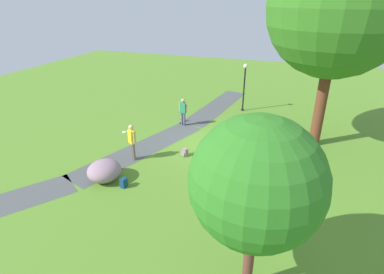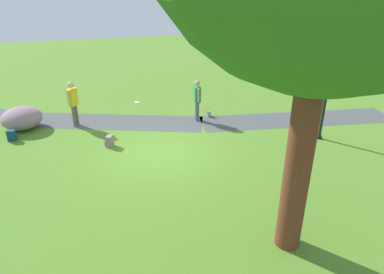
% 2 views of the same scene
% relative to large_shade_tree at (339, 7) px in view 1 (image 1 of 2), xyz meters
% --- Properties ---
extents(ground_plane, '(48.00, 48.00, 0.00)m').
position_rel_large_shade_tree_xyz_m(ground_plane, '(1.95, -5.00, -6.74)').
color(ground_plane, '#56872A').
extents(footpath_segment_near, '(8.15, 2.71, 0.01)m').
position_rel_large_shade_tree_xyz_m(footpath_segment_near, '(-4.09, -6.47, -6.74)').
color(footpath_segment_near, '#4D5151').
rests_on(footpath_segment_near, ground).
extents(footpath_segment_mid, '(8.10, 4.17, 0.01)m').
position_rel_large_shade_tree_xyz_m(footpath_segment_mid, '(3.65, -8.32, -6.74)').
color(footpath_segment_mid, '#4D5151').
rests_on(footpath_segment_mid, ground).
extents(large_shade_tree, '(6.37, 6.37, 9.95)m').
position_rel_large_shade_tree_xyz_m(large_shade_tree, '(0.00, 0.00, 0.00)').
color(large_shade_tree, brown).
rests_on(large_shade_tree, ground).
extents(young_tree_near_path, '(3.16, 3.16, 4.97)m').
position_rel_large_shade_tree_xyz_m(young_tree_near_path, '(10.06, -1.74, -3.36)').
color(young_tree_near_path, brown).
rests_on(young_tree_near_path, ground).
extents(lamp_post, '(0.28, 0.28, 3.18)m').
position_rel_large_shade_tree_xyz_m(lamp_post, '(-3.91, -4.60, -4.76)').
color(lamp_post, black).
rests_on(lamp_post, ground).
extents(lawn_boulder, '(1.76, 1.69, 0.87)m').
position_rel_large_shade_tree_xyz_m(lawn_boulder, '(6.73, -8.45, -6.30)').
color(lawn_boulder, gray).
rests_on(lawn_boulder, ground).
extents(woman_with_handbag, '(0.26, 0.52, 1.69)m').
position_rel_large_shade_tree_xyz_m(woman_with_handbag, '(-0.05, -7.47, -5.76)').
color(woman_with_handbag, '#4E5570').
rests_on(woman_with_handbag, ground).
extents(man_near_boulder, '(0.40, 0.45, 1.80)m').
position_rel_large_shade_tree_xyz_m(man_near_boulder, '(4.74, -8.19, -5.69)').
color(man_near_boulder, '#685C58').
rests_on(man_near_boulder, ground).
extents(handbag_on_grass, '(0.31, 0.33, 0.31)m').
position_rel_large_shade_tree_xyz_m(handbag_on_grass, '(-0.61, -7.79, -6.60)').
color(handbag_on_grass, gray).
rests_on(handbag_on_grass, ground).
extents(backpack_by_boulder, '(0.30, 0.29, 0.40)m').
position_rel_large_shade_tree_xyz_m(backpack_by_boulder, '(6.96, -7.40, -6.55)').
color(backpack_by_boulder, navy).
rests_on(backpack_by_boulder, ground).
extents(spare_backpack_on_lawn, '(0.34, 0.34, 0.40)m').
position_rel_large_shade_tree_xyz_m(spare_backpack_on_lawn, '(3.57, -5.99, -6.55)').
color(spare_backpack_on_lawn, gray).
rests_on(spare_backpack_on_lawn, ground).
extents(frisbee_on_grass, '(0.25, 0.25, 0.02)m').
position_rel_large_shade_tree_xyz_m(frisbee_on_grass, '(2.07, -10.32, -6.73)').
color(frisbee_on_grass, white).
rests_on(frisbee_on_grass, ground).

